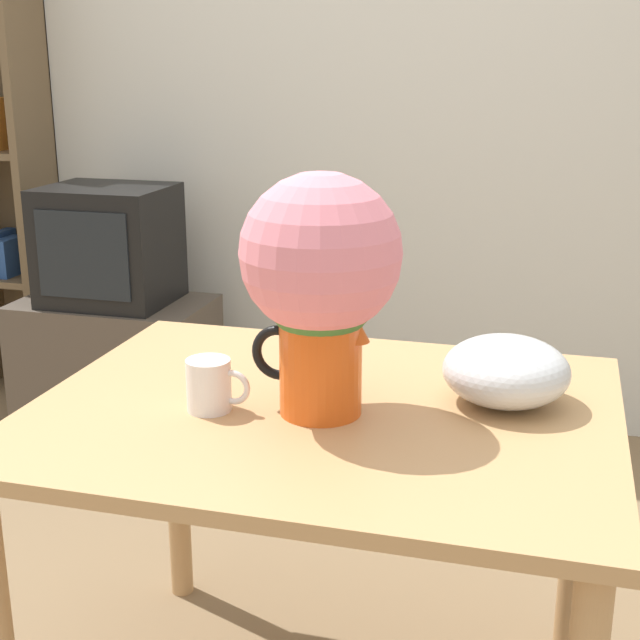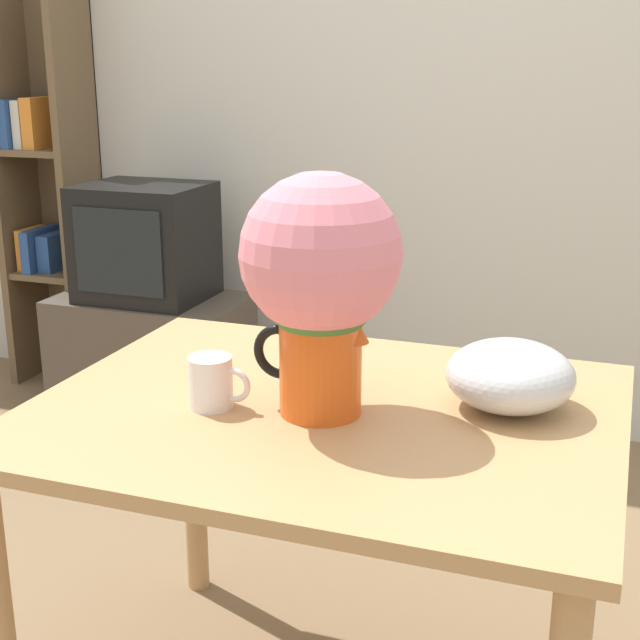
{
  "view_description": "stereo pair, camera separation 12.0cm",
  "coord_description": "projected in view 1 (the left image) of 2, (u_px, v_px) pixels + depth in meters",
  "views": [
    {
      "loc": [
        0.59,
        -1.69,
        1.44
      ],
      "look_at": [
        0.16,
        -0.13,
        0.96
      ],
      "focal_mm": 50.0,
      "sensor_mm": 36.0,
      "label": 1
    },
    {
      "loc": [
        0.71,
        -1.66,
        1.44
      ],
      "look_at": [
        0.16,
        -0.13,
        0.96
      ],
      "focal_mm": 50.0,
      "sensor_mm": 36.0,
      "label": 2
    }
  ],
  "objects": [
    {
      "name": "coffee_mug",
      "position": [
        210.0,
        385.0,
        1.74
      ],
      "size": [
        0.13,
        0.09,
        0.1
      ],
      "color": "white",
      "rests_on": "table"
    },
    {
      "name": "tv_set",
      "position": [
        109.0,
        245.0,
        3.4
      ],
      "size": [
        0.47,
        0.4,
        0.45
      ],
      "color": "black",
      "rests_on": "tv_stand"
    },
    {
      "name": "wall_back",
      "position": [
        411.0,
        93.0,
        3.39
      ],
      "size": [
        8.0,
        0.05,
        2.6
      ],
      "color": "silver",
      "rests_on": "ground_plane"
    },
    {
      "name": "table",
      "position": [
        324.0,
        457.0,
        1.81
      ],
      "size": [
        1.15,
        0.91,
        0.77
      ],
      "color": "tan",
      "rests_on": "ground_plane"
    },
    {
      "name": "bookshelf",
      "position": [
        4.0,
        188.0,
        3.81
      ],
      "size": [
        0.37,
        0.29,
        1.79
      ],
      "color": "brown",
      "rests_on": "ground_plane"
    },
    {
      "name": "white_bowl",
      "position": [
        506.0,
        371.0,
        1.77
      ],
      "size": [
        0.25,
        0.25,
        0.14
      ],
      "color": "silver",
      "rests_on": "table"
    },
    {
      "name": "tv_stand",
      "position": [
        117.0,
        364.0,
        3.54
      ],
      "size": [
        0.74,
        0.43,
        0.52
      ],
      "color": "#4C4238",
      "rests_on": "ground_plane"
    },
    {
      "name": "flower_vase",
      "position": [
        320.0,
        275.0,
        1.66
      ],
      "size": [
        0.31,
        0.31,
        0.47
      ],
      "color": "#E05619",
      "rests_on": "table"
    }
  ]
}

